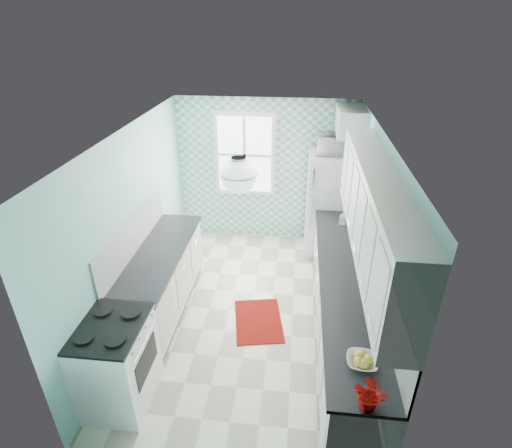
# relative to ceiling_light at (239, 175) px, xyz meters

# --- Properties ---
(floor) EXTENTS (3.00, 4.40, 0.02)m
(floor) POSITION_rel_ceiling_light_xyz_m (0.00, 0.80, -2.33)
(floor) COLOR #EFE5C5
(floor) RESTS_ON ground
(ceiling) EXTENTS (3.00, 4.40, 0.02)m
(ceiling) POSITION_rel_ceiling_light_xyz_m (0.00, 0.80, 0.19)
(ceiling) COLOR white
(ceiling) RESTS_ON wall_back
(wall_back) EXTENTS (3.00, 0.02, 2.50)m
(wall_back) POSITION_rel_ceiling_light_xyz_m (0.00, 3.01, -1.07)
(wall_back) COLOR #81C3BD
(wall_back) RESTS_ON floor
(wall_front) EXTENTS (3.00, 0.02, 2.50)m
(wall_front) POSITION_rel_ceiling_light_xyz_m (0.00, -1.41, -1.07)
(wall_front) COLOR #81C3BD
(wall_front) RESTS_ON floor
(wall_left) EXTENTS (0.02, 4.40, 2.50)m
(wall_left) POSITION_rel_ceiling_light_xyz_m (-1.51, 0.80, -1.07)
(wall_left) COLOR #81C3BD
(wall_left) RESTS_ON floor
(wall_right) EXTENTS (0.02, 4.40, 2.50)m
(wall_right) POSITION_rel_ceiling_light_xyz_m (1.51, 0.80, -1.07)
(wall_right) COLOR #81C3BD
(wall_right) RESTS_ON floor
(accent_wall) EXTENTS (3.00, 0.01, 2.50)m
(accent_wall) POSITION_rel_ceiling_light_xyz_m (0.00, 2.99, -1.07)
(accent_wall) COLOR #60B9A7
(accent_wall) RESTS_ON wall_back
(window) EXTENTS (1.04, 0.05, 1.44)m
(window) POSITION_rel_ceiling_light_xyz_m (-0.35, 2.96, -0.77)
(window) COLOR white
(window) RESTS_ON wall_back
(backsplash_right) EXTENTS (0.02, 3.60, 0.51)m
(backsplash_right) POSITION_rel_ceiling_light_xyz_m (1.49, 0.40, -1.13)
(backsplash_right) COLOR white
(backsplash_right) RESTS_ON wall_right
(backsplash_left) EXTENTS (0.02, 2.15, 0.51)m
(backsplash_left) POSITION_rel_ceiling_light_xyz_m (-1.49, 0.73, -1.13)
(backsplash_left) COLOR white
(backsplash_left) RESTS_ON wall_left
(upper_cabinets_right) EXTENTS (0.33, 3.20, 0.90)m
(upper_cabinets_right) POSITION_rel_ceiling_light_xyz_m (1.33, 0.20, -0.42)
(upper_cabinets_right) COLOR silver
(upper_cabinets_right) RESTS_ON wall_right
(upper_cabinet_fridge) EXTENTS (0.40, 0.74, 0.40)m
(upper_cabinet_fridge) POSITION_rel_ceiling_light_xyz_m (1.30, 2.63, -0.07)
(upper_cabinet_fridge) COLOR silver
(upper_cabinet_fridge) RESTS_ON wall_right
(ceiling_light) EXTENTS (0.34, 0.34, 0.35)m
(ceiling_light) POSITION_rel_ceiling_light_xyz_m (0.00, 0.00, 0.00)
(ceiling_light) COLOR silver
(ceiling_light) RESTS_ON ceiling
(base_cabinets_right) EXTENTS (0.60, 3.60, 0.90)m
(base_cabinets_right) POSITION_rel_ceiling_light_xyz_m (1.20, 0.40, -1.87)
(base_cabinets_right) COLOR white
(base_cabinets_right) RESTS_ON floor
(countertop_right) EXTENTS (0.63, 3.60, 0.04)m
(countertop_right) POSITION_rel_ceiling_light_xyz_m (1.19, 0.40, -1.40)
(countertop_right) COLOR black
(countertop_right) RESTS_ON base_cabinets_right
(base_cabinets_left) EXTENTS (0.60, 2.15, 0.90)m
(base_cabinets_left) POSITION_rel_ceiling_light_xyz_m (-1.20, 0.73, -1.87)
(base_cabinets_left) COLOR white
(base_cabinets_left) RESTS_ON floor
(countertop_left) EXTENTS (0.63, 2.15, 0.04)m
(countertop_left) POSITION_rel_ceiling_light_xyz_m (-1.19, 0.73, -1.40)
(countertop_left) COLOR black
(countertop_left) RESTS_ON base_cabinets_left
(fridge) EXTENTS (0.76, 0.75, 1.74)m
(fridge) POSITION_rel_ceiling_light_xyz_m (1.11, 2.58, -1.45)
(fridge) COLOR silver
(fridge) RESTS_ON floor
(stove) EXTENTS (0.65, 0.81, 0.98)m
(stove) POSITION_rel_ceiling_light_xyz_m (-1.20, -0.72, -1.81)
(stove) COLOR white
(stove) RESTS_ON floor
(sink) EXTENTS (0.50, 0.42, 0.53)m
(sink) POSITION_rel_ceiling_light_xyz_m (1.20, 1.49, -1.39)
(sink) COLOR silver
(sink) RESTS_ON countertop_right
(rug) EXTENTS (0.76, 0.97, 0.01)m
(rug) POSITION_rel_ceiling_light_xyz_m (0.13, 0.61, -2.32)
(rug) COLOR #72000D
(rug) RESTS_ON floor
(dish_towel) EXTENTS (0.10, 0.23, 0.36)m
(dish_towel) POSITION_rel_ceiling_light_xyz_m (0.89, 1.50, -1.84)
(dish_towel) COLOR #52BAB5
(dish_towel) RESTS_ON base_cabinets_right
(fruit_bowl) EXTENTS (0.29, 0.29, 0.07)m
(fruit_bowl) POSITION_rel_ceiling_light_xyz_m (1.20, -0.90, -1.35)
(fruit_bowl) COLOR white
(fruit_bowl) RESTS_ON countertop_right
(potted_plant) EXTENTS (0.33, 0.31, 0.29)m
(potted_plant) POSITION_rel_ceiling_light_xyz_m (1.20, -1.33, -1.24)
(potted_plant) COLOR #AD0528
(potted_plant) RESTS_ON countertop_right
(soap_bottle) EXTENTS (0.11, 0.12, 0.21)m
(soap_bottle) POSITION_rel_ceiling_light_xyz_m (1.25, 1.77, -1.28)
(soap_bottle) COLOR #7A98AE
(soap_bottle) RESTS_ON countertop_right
(microwave) EXTENTS (0.56, 0.39, 0.31)m
(microwave) POSITION_rel_ceiling_light_xyz_m (1.11, 2.58, -0.43)
(microwave) COLOR silver
(microwave) RESTS_ON fridge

